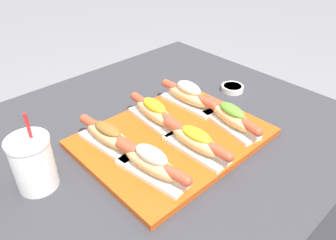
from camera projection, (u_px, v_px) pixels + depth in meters
The scene contains 10 objects.
patio_table at pixel (167, 209), 1.18m from camera, with size 1.03×0.96×0.74m.
serving_tray at pixel (173, 138), 0.91m from camera, with size 0.49×0.38×0.02m.
hot_dog_0 at pixel (151, 163), 0.76m from camera, with size 0.09×0.23×0.08m.
hot_dog_1 at pixel (196, 141), 0.83m from camera, with size 0.06×0.23×0.07m.
hot_dog_2 at pixel (231, 117), 0.92m from camera, with size 0.09×0.22×0.07m.
hot_dog_3 at pixel (108, 136), 0.85m from camera, with size 0.08×0.23×0.07m.
hot_dog_4 at pixel (154, 112), 0.94m from camera, with size 0.07×0.23×0.07m.
hot_dog_5 at pixel (189, 95), 1.02m from camera, with size 0.07×0.23×0.08m.
sauce_bowl at pixel (233, 88), 1.15m from camera, with size 0.08×0.08×0.02m.
drink_cup at pixel (33, 163), 0.73m from camera, with size 0.10×0.10×0.19m.
Camera 1 is at (-0.55, -0.59, 1.29)m, focal length 35.00 mm.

